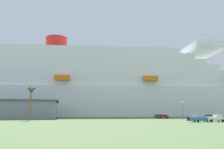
# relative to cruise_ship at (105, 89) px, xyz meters

# --- Properties ---
(ground_plane) EXTENTS (600.00, 600.00, 0.00)m
(ground_plane) POSITION_rel_cruise_ship_xyz_m (4.95, -31.29, -16.72)
(ground_plane) COLOR #567042
(cruise_ship) EXTENTS (253.76, 55.91, 59.92)m
(cruise_ship) POSITION_rel_cruise_ship_xyz_m (0.00, 0.00, 0.00)
(cruise_ship) COLOR white
(cruise_ship) RESTS_ON ground_plane
(pickup_truck) EXTENTS (5.62, 2.33, 2.20)m
(pickup_truck) POSITION_rel_cruise_ship_xyz_m (23.17, -80.52, -15.67)
(pickup_truck) COLOR white
(pickup_truck) RESTS_ON ground_plane
(small_boat_on_trailer) EXTENTS (7.44, 2.26, 2.15)m
(small_boat_on_trailer) POSITION_rel_cruise_ship_xyz_m (17.83, -80.58, -15.75)
(small_boat_on_trailer) COLOR #595960
(small_boat_on_trailer) RESTS_ON ground_plane
(palm_tree) EXTENTS (3.00, 2.91, 11.62)m
(palm_tree) POSITION_rel_cruise_ship_xyz_m (-34.33, -59.96, -7.32)
(palm_tree) COLOR brown
(palm_tree) RESTS_ON ground_plane
(street_lamp) EXTENTS (0.56, 0.56, 6.81)m
(street_lamp) POSITION_rel_cruise_ship_xyz_m (20.36, -64.65, -12.18)
(street_lamp) COLOR slate
(street_lamp) RESTS_ON ground_plane
(parked_car_blue_suv) EXTENTS (4.63, 2.31, 1.58)m
(parked_car_blue_suv) POSITION_rel_cruise_ship_xyz_m (-44.42, -48.23, -15.88)
(parked_car_blue_suv) COLOR #264C99
(parked_car_blue_suv) RESTS_ON ground_plane
(parked_car_green_wagon) EXTENTS (4.48, 2.58, 1.58)m
(parked_car_green_wagon) POSITION_rel_cruise_ship_xyz_m (19.70, -41.14, -15.89)
(parked_car_green_wagon) COLOR #2D723F
(parked_car_green_wagon) RESTS_ON ground_plane
(parked_car_white_van) EXTENTS (4.96, 2.74, 1.58)m
(parked_car_white_van) POSITION_rel_cruise_ship_xyz_m (40.94, -47.59, -15.88)
(parked_car_white_van) COLOR white
(parked_car_white_van) RESTS_ON ground_plane
(parked_car_red_hatchback) EXTENTS (4.51, 2.13, 1.58)m
(parked_car_red_hatchback) POSITION_rel_cruise_ship_xyz_m (18.89, -49.30, -15.88)
(parked_car_red_hatchback) COLOR red
(parked_car_red_hatchback) RESTS_ON ground_plane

